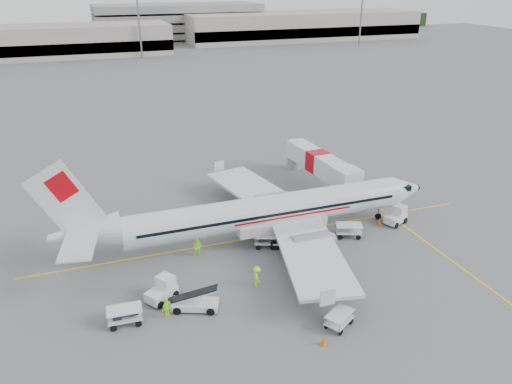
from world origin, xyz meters
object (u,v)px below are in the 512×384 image
(jet_bridge, at_px, (317,168))
(tug_mid, at_px, (322,280))
(aircraft, at_px, (270,191))
(belt_loader, at_px, (195,295))
(tug_fore, at_px, (396,215))
(tug_aft, at_px, (161,290))

(jet_bridge, relative_size, tug_mid, 6.42)
(jet_bridge, distance_m, tug_mid, 22.04)
(aircraft, bearing_deg, belt_loader, -137.57)
(tug_fore, bearing_deg, jet_bridge, 80.10)
(belt_loader, bearing_deg, aircraft, 64.21)
(aircraft, height_order, jet_bridge, aircraft)
(tug_aft, bearing_deg, jet_bridge, 2.94)
(tug_aft, bearing_deg, aircraft, -5.89)
(tug_fore, xyz_separation_m, tug_aft, (-24.38, -4.94, 0.02))
(belt_loader, height_order, tug_mid, belt_loader)
(aircraft, relative_size, tug_mid, 14.82)
(jet_bridge, height_order, tug_mid, jet_bridge)
(tug_mid, height_order, tug_aft, same)
(aircraft, bearing_deg, tug_mid, -84.94)
(jet_bridge, bearing_deg, tug_fore, -81.42)
(aircraft, relative_size, tug_aft, 14.82)
(tug_mid, relative_size, tug_aft, 1.00)
(tug_mid, bearing_deg, aircraft, 92.09)
(tug_fore, bearing_deg, tug_mid, -170.33)
(tug_fore, relative_size, tug_aft, 0.98)
(tug_aft, bearing_deg, belt_loader, -78.02)
(belt_loader, relative_size, tug_aft, 1.91)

